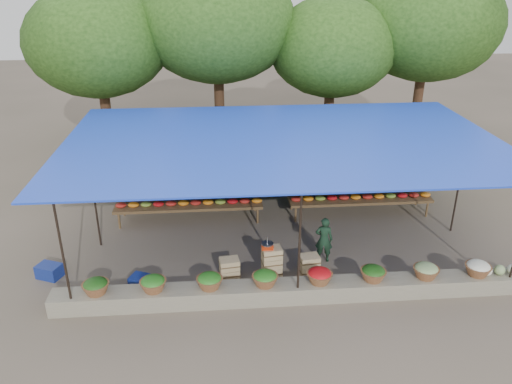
{
  "coord_description": "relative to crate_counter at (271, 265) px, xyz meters",
  "views": [
    {
      "loc": [
        -1.64,
        -11.78,
        6.73
      ],
      "look_at": [
        -0.65,
        0.2,
        1.3
      ],
      "focal_mm": 35.0,
      "sensor_mm": 36.0,
      "label": 1
    }
  ],
  "objects": [
    {
      "name": "customer_mid",
      "position": [
        2.22,
        4.15,
        0.54
      ],
      "size": [
        1.26,
        1.03,
        1.7
      ],
      "primitive_type": "imported",
      "rotation": [
        0.0,
        0.0,
        0.43
      ],
      "color": "slate",
      "rests_on": "ground"
    },
    {
      "name": "stone_curb",
      "position": [
        0.47,
        -0.93,
        -0.11
      ],
      "size": [
        10.6,
        0.55,
        0.4
      ],
      "primitive_type": "cube",
      "color": "#706D5A",
      "rests_on": "ground"
    },
    {
      "name": "crate_counter",
      "position": [
        0.0,
        0.0,
        0.0
      ],
      "size": [
        2.39,
        0.39,
        0.77
      ],
      "color": "tan",
      "rests_on": "ground"
    },
    {
      "name": "tree_row",
      "position": [
        0.98,
        7.91,
        4.39
      ],
      "size": [
        16.51,
        5.5,
        7.12
      ],
      "color": "#341E12",
      "rests_on": "ground"
    },
    {
      "name": "customer_left",
      "position": [
        -3.24,
        4.18,
        0.52
      ],
      "size": [
        0.92,
        0.77,
        1.67
      ],
      "primitive_type": "imported",
      "rotation": [
        0.0,
        0.0,
        0.19
      ],
      "color": "slate",
      "rests_on": "ground"
    },
    {
      "name": "blue_crate_front",
      "position": [
        -2.98,
        -0.25,
        -0.16
      ],
      "size": [
        0.62,
        0.54,
        0.31
      ],
      "primitive_type": "cube",
      "rotation": [
        0.0,
        0.0,
        -0.41
      ],
      "color": "navy",
      "rests_on": "ground"
    },
    {
      "name": "vendor_seated",
      "position": [
        1.39,
        0.59,
        0.28
      ],
      "size": [
        0.49,
        0.38,
        1.19
      ],
      "primitive_type": "imported",
      "rotation": [
        0.0,
        0.0,
        2.89
      ],
      "color": "#173320",
      "rests_on": "ground"
    },
    {
      "name": "ground",
      "position": [
        0.47,
        1.82,
        -0.31
      ],
      "size": [
        60.0,
        60.0,
        0.0
      ],
      "primitive_type": "plane",
      "color": "brown",
      "rests_on": "ground"
    },
    {
      "name": "customer_right",
      "position": [
        4.13,
        4.12,
        0.6
      ],
      "size": [
        1.07,
        0.45,
        1.82
      ],
      "primitive_type": "imported",
      "rotation": [
        0.0,
        0.0,
        -0.01
      ],
      "color": "slate",
      "rests_on": "ground"
    },
    {
      "name": "fruit_table_left",
      "position": [
        -2.02,
        3.17,
        0.3
      ],
      "size": [
        4.21,
        0.95,
        0.93
      ],
      "color": "#452F1B",
      "rests_on": "ground"
    },
    {
      "name": "stall_canopy",
      "position": [
        0.47,
        1.88,
        2.37
      ],
      "size": [
        10.8,
        6.6,
        2.82
      ],
      "color": "black",
      "rests_on": "ground"
    },
    {
      "name": "weighing_scale",
      "position": [
        -0.08,
        -0.0,
        0.53
      ],
      "size": [
        0.29,
        0.29,
        0.31
      ],
      "color": "red",
      "rests_on": "crate_counter"
    },
    {
      "name": "fruit_table_right",
      "position": [
        2.98,
        3.17,
        0.3
      ],
      "size": [
        4.21,
        0.95,
        0.93
      ],
      "color": "#452F1B",
      "rests_on": "ground"
    },
    {
      "name": "blue_crate_back",
      "position": [
        -5.23,
        0.39,
        -0.15
      ],
      "size": [
        0.65,
        0.57,
        0.33
      ],
      "primitive_type": "cube",
      "rotation": [
        0.0,
        0.0,
        -0.4
      ],
      "color": "navy",
      "rests_on": "ground"
    },
    {
      "name": "produce_baskets",
      "position": [
        0.37,
        -0.93,
        0.25
      ],
      "size": [
        8.98,
        0.58,
        0.34
      ],
      "color": "brown",
      "rests_on": "stone_curb"
    },
    {
      "name": "netting_backdrop",
      "position": [
        0.47,
        4.97,
        0.94
      ],
      "size": [
        10.6,
        0.06,
        2.5
      ],
      "primitive_type": "cube",
      "color": "#1A4418",
      "rests_on": "ground"
    }
  ]
}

